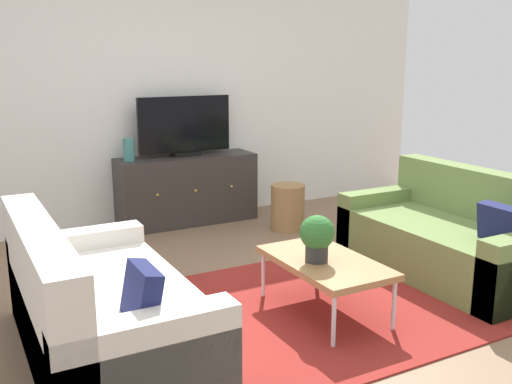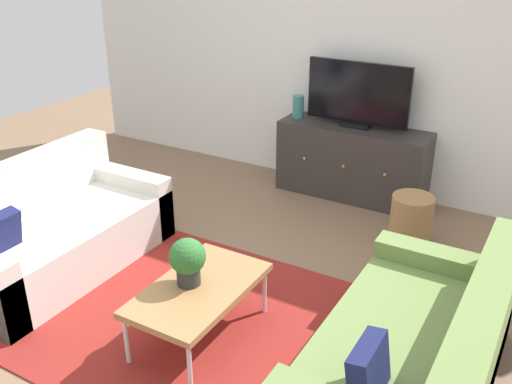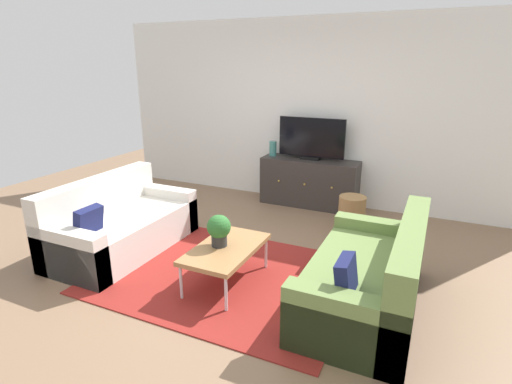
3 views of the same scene
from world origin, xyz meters
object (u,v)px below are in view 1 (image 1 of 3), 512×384
(couch_left_side, at_px, (92,312))
(glass_vase, at_px, (129,150))
(couch_right_side, at_px, (454,239))
(coffee_table, at_px, (325,264))
(potted_plant, at_px, (317,236))
(tv_console, at_px, (187,190))
(flat_screen_tv, at_px, (185,126))
(wicker_basket, at_px, (288,207))

(couch_left_side, bearing_deg, glass_vase, 68.47)
(couch_right_side, relative_size, coffee_table, 1.81)
(couch_right_side, bearing_deg, couch_left_side, 180.00)
(coffee_table, relative_size, potted_plant, 3.01)
(couch_left_side, height_order, tv_console, couch_left_side)
(flat_screen_tv, bearing_deg, couch_left_side, -122.66)
(coffee_table, height_order, glass_vase, glass_vase)
(glass_vase, bearing_deg, couch_left_side, -111.53)
(potted_plant, height_order, glass_vase, glass_vase)
(couch_left_side, xyz_separation_m, wicker_basket, (2.33, 1.67, -0.05))
(glass_vase, xyz_separation_m, wicker_basket, (1.39, -0.71, -0.59))
(glass_vase, bearing_deg, wicker_basket, -26.91)
(couch_left_side, relative_size, flat_screen_tv, 1.73)
(wicker_basket, bearing_deg, couch_right_side, -71.95)
(tv_console, height_order, glass_vase, glass_vase)
(couch_right_side, bearing_deg, flat_screen_tv, 119.22)
(coffee_table, bearing_deg, tv_console, 89.40)
(flat_screen_tv, relative_size, wicker_basket, 2.15)
(couch_left_side, distance_m, tv_console, 2.83)
(couch_left_side, relative_size, couch_right_side, 1.00)
(potted_plant, xyz_separation_m, wicker_basket, (0.89, 1.82, -0.33))
(glass_vase, bearing_deg, coffee_table, -77.26)
(tv_console, height_order, wicker_basket, tv_console)
(couch_left_side, height_order, coffee_table, couch_left_side)
(couch_left_side, height_order, flat_screen_tv, flat_screen_tv)
(potted_plant, distance_m, tv_console, 2.54)
(couch_left_side, height_order, wicker_basket, couch_left_side)
(couch_right_side, relative_size, tv_console, 1.18)
(potted_plant, distance_m, flat_screen_tv, 2.59)
(wicker_basket, bearing_deg, tv_console, 138.37)
(couch_left_side, bearing_deg, potted_plant, -6.11)
(potted_plant, bearing_deg, coffee_table, 1.07)
(couch_left_side, bearing_deg, coffee_table, -5.77)
(flat_screen_tv, bearing_deg, potted_plant, -92.19)
(tv_console, distance_m, wicker_basket, 1.07)
(couch_right_side, relative_size, potted_plant, 5.46)
(tv_console, bearing_deg, couch_right_side, -60.57)
(tv_console, distance_m, flat_screen_tv, 0.66)
(couch_left_side, distance_m, flat_screen_tv, 2.94)
(flat_screen_tv, bearing_deg, wicker_basket, -42.42)
(potted_plant, distance_m, glass_vase, 2.59)
(tv_console, relative_size, glass_vase, 6.41)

